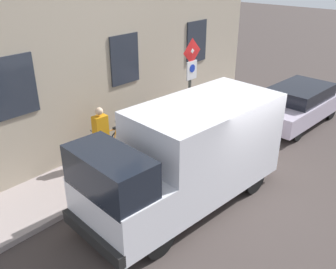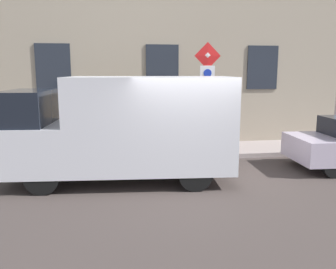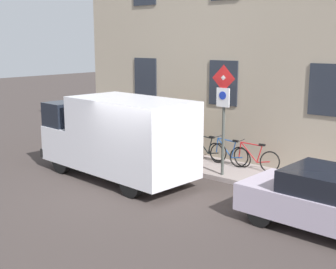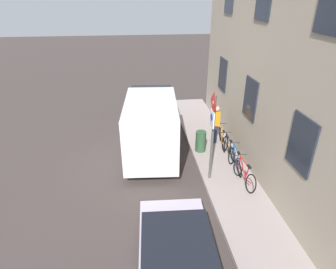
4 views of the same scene
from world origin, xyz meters
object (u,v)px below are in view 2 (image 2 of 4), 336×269
object	(u,v)px
sign_post_stacked	(207,83)
delivery_van	(125,126)
bicycle_blue	(183,135)
bicycle_black	(155,136)
litter_bin	(139,140)
bicycle_red	(210,135)
bicycle_orange	(127,137)
pedestrian	(113,121)

from	to	relation	value
sign_post_stacked	delivery_van	world-z (taller)	sign_post_stacked
bicycle_blue	bicycle_black	world-z (taller)	same
litter_bin	bicycle_red	bearing A→B (deg)	-67.21
bicycle_blue	delivery_van	bearing A→B (deg)	61.94
bicycle_red	bicycle_blue	world-z (taller)	same
sign_post_stacked	bicycle_red	size ratio (longest dim) A/B	1.86
delivery_van	bicycle_orange	world-z (taller)	delivery_van
bicycle_black	litter_bin	xyz separation A→B (m)	(-1.03, 0.60, 0.08)
bicycle_black	delivery_van	bearing A→B (deg)	73.77
sign_post_stacked	bicycle_blue	xyz separation A→B (m)	(1.17, 0.49, -1.78)
delivery_van	pedestrian	world-z (taller)	delivery_van
pedestrian	litter_bin	xyz separation A→B (m)	(-0.83, -0.76, -0.48)
delivery_van	bicycle_blue	xyz separation A→B (m)	(3.09, -1.99, -0.82)
bicycle_black	pedestrian	xyz separation A→B (m)	(-0.20, 1.36, 0.56)
bicycle_orange	sign_post_stacked	bearing A→B (deg)	161.67
sign_post_stacked	bicycle_red	xyz separation A→B (m)	(1.17, -0.44, -1.78)
bicycle_red	bicycle_orange	distance (m)	2.78
sign_post_stacked	bicycle_orange	world-z (taller)	sign_post_stacked
bicycle_blue	bicycle_orange	world-z (taller)	same
delivery_van	litter_bin	distance (m)	2.24
sign_post_stacked	bicycle_orange	xyz separation A→B (m)	(1.17, 2.34, -1.78)
bicycle_orange	litter_bin	size ratio (longest dim) A/B	1.90
litter_bin	bicycle_orange	bearing A→B (deg)	17.33
bicycle_black	litter_bin	world-z (taller)	litter_bin
sign_post_stacked	litter_bin	distance (m)	2.65
bicycle_blue	pedestrian	size ratio (longest dim) A/B	1.00
delivery_van	bicycle_blue	world-z (taller)	delivery_van
bicycle_red	sign_post_stacked	bearing A→B (deg)	65.06
delivery_van	litter_bin	size ratio (longest dim) A/B	6.07
sign_post_stacked	bicycle_blue	distance (m)	2.19
bicycle_black	sign_post_stacked	bearing A→B (deg)	143.19
delivery_van	bicycle_black	world-z (taller)	delivery_van
delivery_van	bicycle_orange	bearing A→B (deg)	-88.29
bicycle_red	bicycle_black	xyz separation A→B (m)	(0.00, 1.85, 0.00)
bicycle_blue	litter_bin	world-z (taller)	litter_bin
pedestrian	delivery_van	bearing A→B (deg)	8.71
sign_post_stacked	bicycle_black	size ratio (longest dim) A/B	1.86
bicycle_orange	pedestrian	xyz separation A→B (m)	(-0.20, 0.44, 0.56)
bicycle_blue	pedestrian	xyz separation A→B (m)	(-0.20, 2.29, 0.56)
bicycle_orange	pedestrian	size ratio (longest dim) A/B	0.99
bicycle_red	bicycle_blue	xyz separation A→B (m)	(0.00, 0.93, 0.00)
bicycle_black	bicycle_orange	size ratio (longest dim) A/B	1.01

